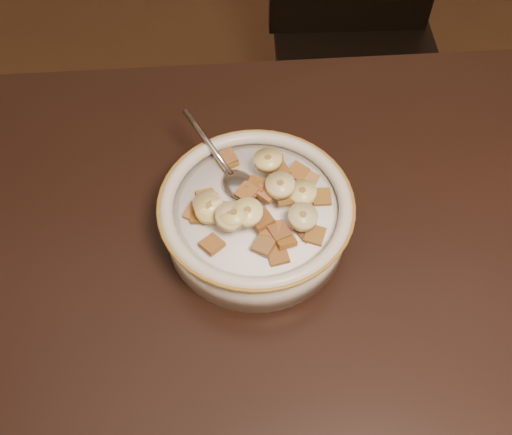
{
  "coord_description": "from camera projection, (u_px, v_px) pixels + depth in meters",
  "views": [
    {
      "loc": [
        -0.28,
        -0.19,
        1.3
      ],
      "look_at": [
        -0.24,
        0.17,
        0.78
      ],
      "focal_mm": 40.0,
      "sensor_mm": 36.0,
      "label": 1
    }
  ],
  "objects": [
    {
      "name": "cereal_bowl",
      "position": [
        256.0,
        220.0,
        0.64
      ],
      "size": [
        0.2,
        0.2,
        0.05
      ],
      "primitive_type": "cylinder",
      "color": "beige",
      "rests_on": "table"
    },
    {
      "name": "cereal_square_1",
      "position": [
        279.0,
        170.0,
        0.63
      ],
      "size": [
        0.03,
        0.03,
        0.01
      ],
      "primitive_type": "cube",
      "rotation": [
        -0.16,
        0.12,
        0.28
      ],
      "color": "brown",
      "rests_on": "milk"
    },
    {
      "name": "cereal_square_15",
      "position": [
        278.0,
        255.0,
        0.58
      ],
      "size": [
        0.02,
        0.02,
        0.01
      ],
      "primitive_type": "cube",
      "rotation": [
        -0.09,
        -0.06,
        1.7
      ],
      "color": "brown",
      "rests_on": "milk"
    },
    {
      "name": "cereal_square_17",
      "position": [
        212.0,
        244.0,
        0.58
      ],
      "size": [
        0.03,
        0.03,
        0.01
      ],
      "primitive_type": "cube",
      "rotation": [
        -0.12,
        0.1,
        0.66
      ],
      "color": "#9C662C",
      "rests_on": "milk"
    },
    {
      "name": "cereal_square_25",
      "position": [
        315.0,
        235.0,
        0.59
      ],
      "size": [
        0.03,
        0.03,
        0.01
      ],
      "primitive_type": "cube",
      "rotation": [
        -0.19,
        -0.07,
        2.71
      ],
      "color": "#8C5B1A",
      "rests_on": "milk"
    },
    {
      "name": "cereal_square_13",
      "position": [
        225.0,
        218.0,
        0.59
      ],
      "size": [
        0.03,
        0.03,
        0.01
      ],
      "primitive_type": "cube",
      "rotation": [
        -0.12,
        0.14,
        2.22
      ],
      "color": "brown",
      "rests_on": "milk"
    },
    {
      "name": "cereal_square_26",
      "position": [
        279.0,
        231.0,
        0.58
      ],
      "size": [
        0.03,
        0.03,
        0.01
      ],
      "primitive_type": "cube",
      "rotation": [
        0.13,
        0.17,
        0.42
      ],
      "color": "brown",
      "rests_on": "milk"
    },
    {
      "name": "cereal_square_24",
      "position": [
        227.0,
        161.0,
        0.65
      ],
      "size": [
        0.03,
        0.03,
        0.01
      ],
      "primitive_type": "cube",
      "rotation": [
        0.06,
        0.02,
        1.99
      ],
      "color": "brown",
      "rests_on": "milk"
    },
    {
      "name": "cereal_square_0",
      "position": [
        233.0,
        210.0,
        0.59
      ],
      "size": [
        0.02,
        0.02,
        0.01
      ],
      "primitive_type": "cube",
      "rotation": [
        0.13,
        -0.1,
        3.13
      ],
      "color": "brown",
      "rests_on": "milk"
    },
    {
      "name": "banana_slice_4",
      "position": [
        303.0,
        217.0,
        0.58
      ],
      "size": [
        0.04,
        0.04,
        0.01
      ],
      "primitive_type": "cylinder",
      "rotation": [
        -0.01,
        -0.06,
        2.85
      ],
      "color": "#C8BF7E",
      "rests_on": "milk"
    },
    {
      "name": "banana_slice_8",
      "position": [
        268.0,
        160.0,
        0.62
      ],
      "size": [
        0.04,
        0.04,
        0.01
      ],
      "primitive_type": "cylinder",
      "rotation": [
        -0.13,
        0.06,
        0.85
      ],
      "color": "#E8DA6E",
      "rests_on": "milk"
    },
    {
      "name": "cereal_square_10",
      "position": [
        298.0,
        172.0,
        0.63
      ],
      "size": [
        0.03,
        0.03,
        0.01
      ],
      "primitive_type": "cube",
      "rotation": [
        0.17,
        -0.13,
        0.86
      ],
      "color": "brown",
      "rests_on": "milk"
    },
    {
      "name": "banana_slice_6",
      "position": [
        209.0,
        209.0,
        0.59
      ],
      "size": [
        0.04,
        0.04,
        0.02
      ],
      "primitive_type": "cylinder",
      "rotation": [
        -0.14,
        -0.09,
        2.68
      ],
      "color": "#DACB73",
      "rests_on": "milk"
    },
    {
      "name": "banana_slice_1",
      "position": [
        248.0,
        212.0,
        0.58
      ],
      "size": [
        0.04,
        0.04,
        0.01
      ],
      "primitive_type": "cylinder",
      "rotation": [
        -0.05,
        -0.02,
        2.84
      ],
      "color": "#FEF499",
      "rests_on": "milk"
    },
    {
      "name": "cereal_square_22",
      "position": [
        264.0,
        245.0,
        0.58
      ],
      "size": [
        0.03,
        0.03,
        0.01
      ],
      "primitive_type": "cube",
      "rotation": [
        -0.08,
        0.12,
        2.5
      ],
      "color": "brown",
      "rests_on": "milk"
    },
    {
      "name": "cereal_square_14",
      "position": [
        277.0,
        182.0,
        0.62
      ],
      "size": [
        0.03,
        0.02,
        0.01
      ],
      "primitive_type": "cube",
      "rotation": [
        0.12,
        0.0,
        1.29
      ],
      "color": "brown",
      "rests_on": "milk"
    },
    {
      "name": "cereal_square_7",
      "position": [
        257.0,
        185.0,
        0.61
      ],
      "size": [
        0.03,
        0.03,
        0.01
      ],
      "primitive_type": "cube",
      "rotation": [
        0.16,
        0.03,
        2.65
      ],
      "color": "#935D1D",
      "rests_on": "milk"
    },
    {
      "name": "cereal_square_2",
      "position": [
        207.0,
        197.0,
        0.62
      ],
      "size": [
        0.03,
        0.02,
        0.01
      ],
      "primitive_type": "cube",
      "rotation": [
        -0.05,
        0.18,
        0.25
      ],
      "color": "olive",
      "rests_on": "milk"
    },
    {
      "name": "table",
      "position": [
        499.0,
        354.0,
        0.59
      ],
      "size": [
        1.44,
        0.97,
        0.04
      ],
      "primitive_type": "cube",
      "rotation": [
        0.0,
        0.0,
        -0.05
      ],
      "color": "black",
      "rests_on": "floor"
    },
    {
      "name": "cereal_square_20",
      "position": [
        307.0,
        231.0,
        0.59
      ],
      "size": [
        0.03,
        0.03,
        0.01
      ],
      "primitive_type": "cube",
      "rotation": [
        -0.16,
        0.1,
        2.1
      ],
      "color": "brown",
      "rests_on": "milk"
    },
    {
      "name": "chair",
      "position": [
        364.0,
        66.0,
        1.29
      ],
      "size": [
        0.41,
        0.41,
        0.87
      ],
      "primitive_type": "cube",
      "rotation": [
        0.0,
        0.0,
        -0.08
      ],
      "color": "black",
      "rests_on": "floor"
    },
    {
      "name": "banana_slice_5",
      "position": [
        231.0,
        217.0,
        0.57
      ],
      "size": [
        0.04,
        0.04,
        0.01
      ],
      "primitive_type": "cylinder",
      "rotation": [
        0.08,
        -0.08,
        1.29
      ],
      "color": "#DBC187",
      "rests_on": "milk"
    },
    {
      "name": "cereal_square_23",
      "position": [
        285.0,
        240.0,
        0.58
      ],
      "size": [
        0.03,
        0.03,
        0.01
      ],
      "primitive_type": "cube",
      "rotation": [
        -0.23,
        0.14,
        0.25
      ],
      "color": "brown",
      "rests_on": "milk"
    },
    {
      "name": "cereal_square_3",
      "position": [
        278.0,
        182.0,
        0.61
      ],
      "size": [
        0.03,
        0.03,
        0.01
      ],
      "primitive_type": "cube",
      "rotation": [
        -0.06,
        -0.13,
        1.01
      ],
      "color": "brown",
      "rests_on": "milk"
    },
    {
      "name": "cereal_square_6",
      "position": [
        275.0,
        162.0,
        0.64
      ],
      "size": [
        0.02,
        0.02,
        0.01
      ],
      "primitive_type": "cube",
      "rotation": [
        -0.04,
        -0.08,
        3.12
      ],
      "color": "olive",
      "rests_on": "milk"
    },
    {
      "name": "banana_slice_7",
      "position": [
        280.0,
        185.0,
        0.59
      ],
      "size": [
        0.04,
        0.04,
        0.01
      ],
      "primitive_type": "cylinder",
      "rotation": [
        -0.01,
        0.05,
        2.35
      ],
      "color": "beige",
      "rests_on": "milk"
    },
    {
      "name": "cereal_square_9",
      "position": [
        262.0,
        220.0,
        0.59
      ],
      "size": [
        0.03,
        0.03,
        0.01
      ],
      "primitive_type": "cube",
      "rotation": [
        -0.17,
        0.08,
        1.96
      ],
      "color": "brown",
      "rests_on": "milk"
    },
    {
      "name": "banana_slice_3",
      "position": [
        208.0,
        204.0,
        0.59
      ],
      "size": [
        0.04,
        0.04,
        0.01
      ],
      "primitive_type": "cylinder",
      "rotation": [
        -0.02,
        0.12,
        2.43
      ],
      "color": "beige",
      "rests_on": "milk"
    },
    {
      "name": "cereal_square_21",
      "position": [
        308.0,
        179.0,
        0.63
      ],
      "size": [
        0.03,
        0.03,
        0.01
      ],
      "primitive_type": "cube",
      "rotation": [
        -0.04,
        -0.16,
        2.51
      ],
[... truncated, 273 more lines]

